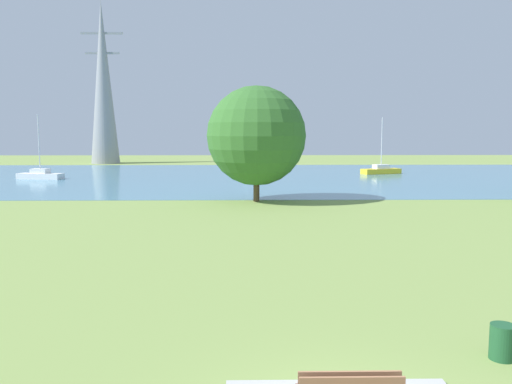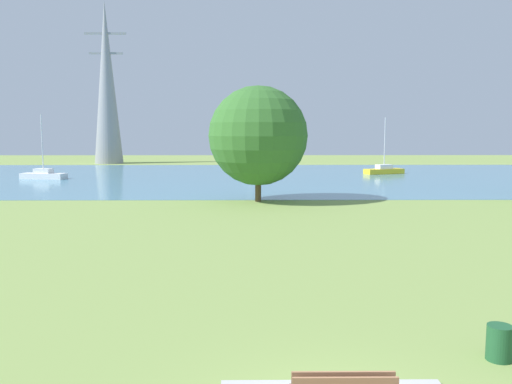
{
  "view_description": "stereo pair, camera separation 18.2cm",
  "coord_description": "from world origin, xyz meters",
  "px_view_note": "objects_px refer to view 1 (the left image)",
  "views": [
    {
      "loc": [
        -1.77,
        -8.49,
        5.12
      ],
      "look_at": [
        -1.38,
        14.09,
        2.48
      ],
      "focal_mm": 36.79,
      "sensor_mm": 36.0,
      "label": 1
    },
    {
      "loc": [
        -1.59,
        -8.49,
        5.12
      ],
      "look_at": [
        -1.38,
        14.09,
        2.48
      ],
      "focal_mm": 36.79,
      "sensor_mm": 36.0,
      "label": 2
    }
  ],
  "objects_px": {
    "sailboat_green": "(247,166)",
    "sailboat_white": "(40,175)",
    "electricity_pylon": "(103,83)",
    "tree_mid_shore": "(256,136)",
    "litter_bin": "(502,342)",
    "sailboat_yellow": "(381,170)"
  },
  "relations": [
    {
      "from": "sailboat_yellow",
      "to": "electricity_pylon",
      "type": "bearing_deg",
      "value": 151.27
    },
    {
      "from": "tree_mid_shore",
      "to": "sailboat_white",
      "type": "bearing_deg",
      "value": 141.48
    },
    {
      "from": "sailboat_white",
      "to": "electricity_pylon",
      "type": "xyz_separation_m",
      "value": [
        -0.32,
        27.18,
        12.06
      ]
    },
    {
      "from": "litter_bin",
      "to": "electricity_pylon",
      "type": "xyz_separation_m",
      "value": [
        -28.03,
        71.86,
        12.12
      ]
    },
    {
      "from": "litter_bin",
      "to": "tree_mid_shore",
      "type": "height_order",
      "value": "tree_mid_shore"
    },
    {
      "from": "sailboat_green",
      "to": "tree_mid_shore",
      "type": "distance_m",
      "value": 30.96
    },
    {
      "from": "litter_bin",
      "to": "sailboat_white",
      "type": "bearing_deg",
      "value": 121.81
    },
    {
      "from": "sailboat_green",
      "to": "sailboat_yellow",
      "type": "distance_m",
      "value": 17.25
    },
    {
      "from": "litter_bin",
      "to": "tree_mid_shore",
      "type": "bearing_deg",
      "value": 100.74
    },
    {
      "from": "tree_mid_shore",
      "to": "litter_bin",
      "type": "bearing_deg",
      "value": -79.26
    },
    {
      "from": "litter_bin",
      "to": "electricity_pylon",
      "type": "height_order",
      "value": "electricity_pylon"
    },
    {
      "from": "sailboat_green",
      "to": "electricity_pylon",
      "type": "distance_m",
      "value": 29.22
    },
    {
      "from": "tree_mid_shore",
      "to": "electricity_pylon",
      "type": "xyz_separation_m",
      "value": [
        -22.98,
        45.22,
        7.77
      ]
    },
    {
      "from": "sailboat_green",
      "to": "sailboat_white",
      "type": "relative_size",
      "value": 1.06
    },
    {
      "from": "sailboat_green",
      "to": "electricity_pylon",
      "type": "bearing_deg",
      "value": 146.8
    },
    {
      "from": "litter_bin",
      "to": "electricity_pylon",
      "type": "relative_size",
      "value": 0.03
    },
    {
      "from": "sailboat_white",
      "to": "electricity_pylon",
      "type": "relative_size",
      "value": 0.27
    },
    {
      "from": "sailboat_white",
      "to": "electricity_pylon",
      "type": "height_order",
      "value": "electricity_pylon"
    },
    {
      "from": "tree_mid_shore",
      "to": "electricity_pylon",
      "type": "bearing_deg",
      "value": 116.93
    },
    {
      "from": "sailboat_white",
      "to": "tree_mid_shore",
      "type": "distance_m",
      "value": 29.28
    },
    {
      "from": "sailboat_green",
      "to": "sailboat_yellow",
      "type": "height_order",
      "value": "sailboat_green"
    },
    {
      "from": "tree_mid_shore",
      "to": "electricity_pylon",
      "type": "relative_size",
      "value": 0.33
    }
  ]
}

